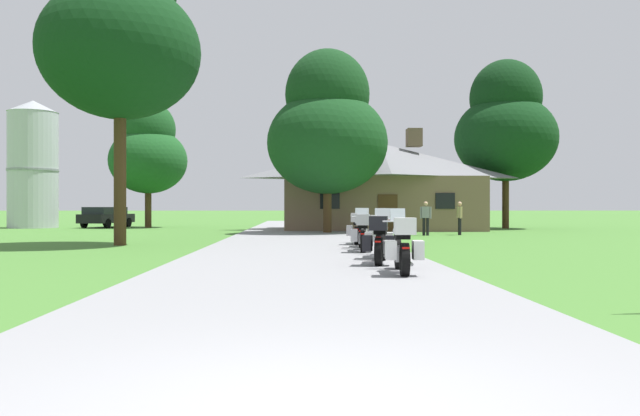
% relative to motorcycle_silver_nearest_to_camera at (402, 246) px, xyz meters
% --- Properties ---
extents(ground_plane, '(500.00, 500.00, 0.00)m').
position_rel_motorcycle_silver_nearest_to_camera_xyz_m(ground_plane, '(-1.97, 11.52, -0.61)').
color(ground_plane, '#42752D').
extents(asphalt_driveway, '(6.40, 80.00, 0.06)m').
position_rel_motorcycle_silver_nearest_to_camera_xyz_m(asphalt_driveway, '(-1.97, 9.52, -0.58)').
color(asphalt_driveway, gray).
rests_on(asphalt_driveway, ground).
extents(motorcycle_silver_nearest_to_camera, '(0.79, 2.08, 1.30)m').
position_rel_motorcycle_silver_nearest_to_camera_xyz_m(motorcycle_silver_nearest_to_camera, '(0.00, 0.00, 0.00)').
color(motorcycle_silver_nearest_to_camera, black).
rests_on(motorcycle_silver_nearest_to_camera, asphalt_driveway).
extents(motorcycle_red_second_in_row, '(0.99, 2.06, 1.30)m').
position_rel_motorcycle_silver_nearest_to_camera_xyz_m(motorcycle_red_second_in_row, '(-0.16, 2.19, 0.00)').
color(motorcycle_red_second_in_row, black).
rests_on(motorcycle_red_second_in_row, asphalt_driveway).
extents(motorcycle_black_third_in_row, '(0.93, 2.08, 1.30)m').
position_rel_motorcycle_silver_nearest_to_camera_xyz_m(motorcycle_black_third_in_row, '(0.06, 4.07, 0.00)').
color(motorcycle_black_third_in_row, black).
rests_on(motorcycle_black_third_in_row, asphalt_driveway).
extents(motorcycle_black_fourth_in_row, '(0.82, 2.08, 1.30)m').
position_rel_motorcycle_silver_nearest_to_camera_xyz_m(motorcycle_black_fourth_in_row, '(-0.15, 6.36, 0.00)').
color(motorcycle_black_fourth_in_row, black).
rests_on(motorcycle_black_fourth_in_row, asphalt_driveway).
extents(motorcycle_orange_fifth_in_row, '(0.79, 2.07, 1.30)m').
position_rel_motorcycle_silver_nearest_to_camera_xyz_m(motorcycle_orange_fifth_in_row, '(0.06, 8.60, 0.01)').
color(motorcycle_orange_fifth_in_row, black).
rests_on(motorcycle_orange_fifth_in_row, asphalt_driveway).
extents(motorcycle_green_farthest_in_row, '(0.92, 2.08, 1.30)m').
position_rel_motorcycle_silver_nearest_to_camera_xyz_m(motorcycle_green_farthest_in_row, '(0.05, 10.25, 0.00)').
color(motorcycle_green_farthest_in_row, black).
rests_on(motorcycle_green_farthest_in_row, asphalt_driveway).
extents(stone_lodge, '(12.28, 6.92, 6.20)m').
position_rel_motorcycle_silver_nearest_to_camera_xyz_m(stone_lodge, '(2.88, 26.11, 2.12)').
color(stone_lodge, brown).
rests_on(stone_lodge, ground).
extents(bystander_tan_shirt_near_lodge, '(0.25, 0.55, 1.67)m').
position_rel_motorcycle_silver_nearest_to_camera_xyz_m(bystander_tan_shirt_near_lodge, '(5.93, 18.81, 0.32)').
color(bystander_tan_shirt_near_lodge, black).
rests_on(bystander_tan_shirt_near_lodge, ground).
extents(bystander_gray_shirt_beside_signpost, '(0.54, 0.29, 1.67)m').
position_rel_motorcycle_silver_nearest_to_camera_xyz_m(bystander_gray_shirt_beside_signpost, '(4.12, 18.29, 0.32)').
color(bystander_gray_shirt_beside_signpost, black).
rests_on(bystander_gray_shirt_beside_signpost, ground).
extents(tree_left_far, '(5.27, 5.27, 8.65)m').
position_rel_motorcycle_silver_nearest_to_camera_xyz_m(tree_left_far, '(-12.38, 31.02, 4.58)').
color(tree_left_far, '#422D19').
rests_on(tree_left_far, ground).
extents(tree_left_near, '(5.80, 5.80, 11.55)m').
position_rel_motorcycle_silver_nearest_to_camera_xyz_m(tree_left_near, '(-8.57, 10.68, 7.13)').
color(tree_left_near, '#422D19').
rests_on(tree_left_near, ground).
extents(tree_by_lodge_front, '(6.33, 6.33, 9.67)m').
position_rel_motorcycle_silver_nearest_to_camera_xyz_m(tree_by_lodge_front, '(-0.60, 20.69, 4.92)').
color(tree_by_lodge_front, '#422D19').
rests_on(tree_by_lodge_front, ground).
extents(tree_right_of_lodge, '(6.62, 6.62, 11.03)m').
position_rel_motorcycle_silver_nearest_to_camera_xyz_m(tree_right_of_lodge, '(11.41, 28.49, 6.08)').
color(tree_right_of_lodge, '#422D19').
rests_on(tree_right_of_lodge, ground).
extents(metal_silo_distant, '(3.30, 3.30, 8.58)m').
position_rel_motorcycle_silver_nearest_to_camera_xyz_m(metal_silo_distant, '(-20.01, 30.73, 3.69)').
color(metal_silo_distant, '#B2B7BC').
rests_on(metal_silo_distant, ground).
extents(parked_black_suv_far_left, '(2.80, 4.89, 1.40)m').
position_rel_motorcycle_silver_nearest_to_camera_xyz_m(parked_black_suv_far_left, '(-15.35, 31.47, 0.17)').
color(parked_black_suv_far_left, black).
rests_on(parked_black_suv_far_left, ground).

